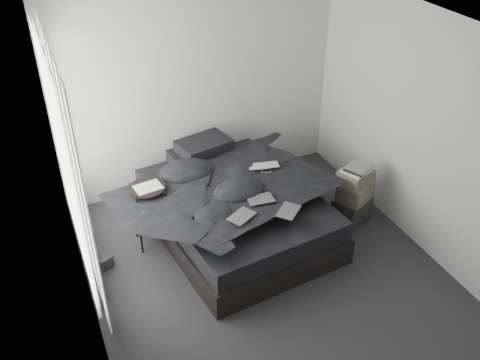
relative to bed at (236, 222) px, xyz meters
name	(u,v)px	position (x,y,z in m)	size (l,w,h in m)	color
floor	(269,276)	(0.03, -0.84, -0.15)	(3.60, 4.20, 0.01)	#2A2A2C
ceiling	(279,37)	(0.03, -0.84, 2.45)	(3.60, 4.20, 0.01)	white
wall_back	(199,90)	(0.03, 1.26, 1.15)	(3.60, 0.01, 2.60)	silver
wall_front	(420,337)	(0.03, -2.94, 1.15)	(3.60, 0.01, 2.60)	silver
wall_left	(78,220)	(-1.77, -0.84, 1.15)	(0.01, 4.20, 2.60)	silver
wall_right	(428,138)	(1.83, -0.84, 1.15)	(0.01, 4.20, 2.60)	silver
window_left	(64,162)	(-1.75, 0.06, 1.20)	(0.02, 2.00, 2.30)	white
curtain_left	(71,167)	(-1.70, 0.06, 1.13)	(0.06, 2.12, 2.48)	white
bed	(236,222)	(0.00, 0.00, 0.00)	(1.68, 2.22, 0.30)	black
mattress	(236,203)	(0.00, 0.00, 0.27)	(1.62, 2.15, 0.24)	black
duvet	(238,187)	(0.01, -0.05, 0.52)	(1.64, 1.90, 0.26)	black
pillow_lower	(198,156)	(-0.15, 0.85, 0.46)	(0.67, 0.45, 0.15)	black
pillow_upper	(204,146)	(-0.08, 0.84, 0.61)	(0.62, 0.43, 0.14)	black
laptop	(265,163)	(0.40, 0.10, 0.66)	(0.36, 0.23, 0.03)	silver
comic_a	(242,210)	(-0.20, -0.62, 0.65)	(0.28, 0.18, 0.01)	black
comic_b	(261,192)	(0.10, -0.42, 0.66)	(0.28, 0.18, 0.01)	black
comic_c	(289,204)	(0.28, -0.73, 0.66)	(0.28, 0.18, 0.01)	black
side_stand	(150,215)	(-0.95, 0.23, 0.22)	(0.41, 0.41, 0.75)	black
papers	(148,187)	(-0.94, 0.21, 0.60)	(0.29, 0.21, 0.01)	white
floor_books	(103,260)	(-1.56, 0.04, -0.08)	(0.14, 0.21, 0.14)	black
box_lower	(351,209)	(1.38, -0.33, 0.00)	(0.42, 0.33, 0.31)	black
box_mid	(355,191)	(1.39, -0.33, 0.28)	(0.39, 0.31, 0.24)	#5D5849
box_upper	(356,177)	(1.37, -0.33, 0.47)	(0.37, 0.30, 0.16)	#5D5849
art_book_white	(357,170)	(1.38, -0.33, 0.57)	(0.32, 0.25, 0.03)	silver
art_book_snake	(359,167)	(1.39, -0.33, 0.60)	(0.31, 0.24, 0.03)	silver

